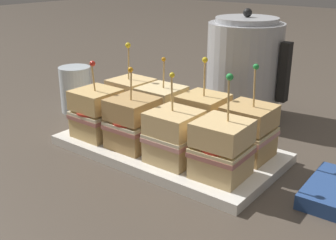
% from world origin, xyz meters
% --- Properties ---
extents(ground_plane, '(6.00, 6.00, 0.00)m').
position_xyz_m(ground_plane, '(0.00, 0.00, 0.00)').
color(ground_plane, '#4C4238').
extents(serving_platter, '(0.43, 0.22, 0.02)m').
position_xyz_m(serving_platter, '(0.00, 0.00, 0.01)').
color(serving_platter, white).
rests_on(serving_platter, ground_plane).
extents(sandwich_front_far_left, '(0.09, 0.09, 0.16)m').
position_xyz_m(sandwich_front_far_left, '(-0.14, -0.05, 0.07)').
color(sandwich_front_far_left, tan).
rests_on(sandwich_front_far_left, serving_platter).
extents(sandwich_front_center_left, '(0.08, 0.08, 0.16)m').
position_xyz_m(sandwich_front_center_left, '(-0.05, -0.05, 0.07)').
color(sandwich_front_center_left, tan).
rests_on(sandwich_front_center_left, serving_platter).
extents(sandwich_front_center_right, '(0.08, 0.08, 0.16)m').
position_xyz_m(sandwich_front_center_right, '(0.05, -0.05, 0.06)').
color(sandwich_front_center_right, '#DBB77A').
rests_on(sandwich_front_center_right, serving_platter).
extents(sandwich_front_far_right, '(0.09, 0.09, 0.17)m').
position_xyz_m(sandwich_front_far_right, '(0.15, -0.05, 0.07)').
color(sandwich_front_far_right, '#DBB77A').
rests_on(sandwich_front_far_right, serving_platter).
extents(sandwich_back_far_left, '(0.09, 0.09, 0.17)m').
position_xyz_m(sandwich_back_far_left, '(-0.14, 0.05, 0.07)').
color(sandwich_back_far_left, '#DBB77A').
rests_on(sandwich_back_far_left, serving_platter).
extents(sandwich_back_center_left, '(0.08, 0.08, 0.16)m').
position_xyz_m(sandwich_back_center_left, '(-0.05, 0.04, 0.07)').
color(sandwich_back_center_left, beige).
rests_on(sandwich_back_center_left, serving_platter).
extents(sandwich_back_center_right, '(0.09, 0.09, 0.17)m').
position_xyz_m(sandwich_back_center_right, '(0.05, 0.05, 0.07)').
color(sandwich_back_center_right, tan).
rests_on(sandwich_back_center_right, serving_platter).
extents(sandwich_back_far_right, '(0.08, 0.08, 0.17)m').
position_xyz_m(sandwich_back_far_right, '(0.14, 0.05, 0.07)').
color(sandwich_back_far_right, tan).
rests_on(sandwich_back_far_right, serving_platter).
extents(kettle_steel, '(0.20, 0.17, 0.25)m').
position_xyz_m(kettle_steel, '(0.01, 0.28, 0.11)').
color(kettle_steel, '#B7BABF').
rests_on(kettle_steel, ground_plane).
extents(drinking_glass, '(0.08, 0.08, 0.11)m').
position_xyz_m(drinking_glass, '(-0.33, 0.06, 0.06)').
color(drinking_glass, silver).
rests_on(drinking_glass, ground_plane).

